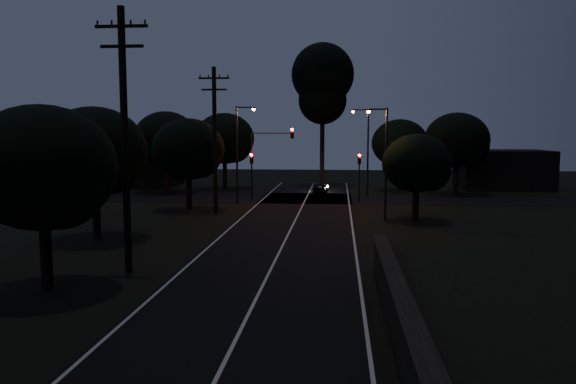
{
  "coord_description": "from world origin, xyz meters",
  "views": [
    {
      "loc": [
        2.89,
        -7.69,
        5.93
      ],
      "look_at": [
        0.0,
        24.0,
        2.5
      ],
      "focal_mm": 35.0,
      "sensor_mm": 36.0,
      "label": 1
    }
  ],
  "objects_px": {
    "tall_pine": "(323,83)",
    "car": "(320,188)",
    "signal_right": "(359,168)",
    "signal_mast": "(271,150)",
    "streetlight_b": "(366,146)",
    "utility_pole_far": "(215,138)",
    "signal_left": "(252,168)",
    "utility_pole_mid": "(125,136)",
    "streetlight_a": "(239,147)",
    "streetlight_c": "(384,156)"
  },
  "relations": [
    {
      "from": "tall_pine",
      "to": "car",
      "type": "relative_size",
      "value": 4.96
    },
    {
      "from": "signal_right",
      "to": "signal_mast",
      "type": "relative_size",
      "value": 0.66
    },
    {
      "from": "streetlight_b",
      "to": "car",
      "type": "distance_m",
      "value": 6.2
    },
    {
      "from": "utility_pole_far",
      "to": "tall_pine",
      "type": "distance_m",
      "value": 24.73
    },
    {
      "from": "signal_left",
      "to": "signal_mast",
      "type": "distance_m",
      "value": 2.26
    },
    {
      "from": "utility_pole_mid",
      "to": "utility_pole_far",
      "type": "relative_size",
      "value": 1.05
    },
    {
      "from": "tall_pine",
      "to": "signal_left",
      "type": "height_order",
      "value": "tall_pine"
    },
    {
      "from": "signal_mast",
      "to": "streetlight_a",
      "type": "distance_m",
      "value": 3.13
    },
    {
      "from": "utility_pole_mid",
      "to": "tall_pine",
      "type": "height_order",
      "value": "tall_pine"
    },
    {
      "from": "streetlight_a",
      "to": "streetlight_c",
      "type": "bearing_deg",
      "value": -35.69
    },
    {
      "from": "signal_left",
      "to": "utility_pole_far",
      "type": "bearing_deg",
      "value": -99.94
    },
    {
      "from": "streetlight_a",
      "to": "streetlight_c",
      "type": "xyz_separation_m",
      "value": [
        11.14,
        -8.0,
        -0.29
      ]
    },
    {
      "from": "utility_pole_mid",
      "to": "signal_mast",
      "type": "bearing_deg",
      "value": 82.96
    },
    {
      "from": "signal_mast",
      "to": "streetlight_c",
      "type": "relative_size",
      "value": 0.83
    },
    {
      "from": "utility_pole_mid",
      "to": "streetlight_b",
      "type": "relative_size",
      "value": 1.38
    },
    {
      "from": "tall_pine",
      "to": "signal_right",
      "type": "bearing_deg",
      "value": -76.51
    },
    {
      "from": "signal_left",
      "to": "signal_mast",
      "type": "height_order",
      "value": "signal_mast"
    },
    {
      "from": "car",
      "to": "streetlight_a",
      "type": "bearing_deg",
      "value": 54.47
    },
    {
      "from": "utility_pole_far",
      "to": "streetlight_b",
      "type": "xyz_separation_m",
      "value": [
        11.31,
        12.0,
        -0.85
      ]
    },
    {
      "from": "signal_mast",
      "to": "streetlight_c",
      "type": "distance_m",
      "value": 13.28
    },
    {
      "from": "utility_pole_mid",
      "to": "signal_right",
      "type": "xyz_separation_m",
      "value": [
        10.6,
        24.99,
        -2.9
      ]
    },
    {
      "from": "utility_pole_mid",
      "to": "signal_right",
      "type": "height_order",
      "value": "utility_pole_mid"
    },
    {
      "from": "streetlight_b",
      "to": "streetlight_c",
      "type": "xyz_separation_m",
      "value": [
        0.52,
        -14.0,
        -0.29
      ]
    },
    {
      "from": "streetlight_c",
      "to": "tall_pine",
      "type": "bearing_deg",
      "value": 100.93
    },
    {
      "from": "signal_right",
      "to": "streetlight_a",
      "type": "bearing_deg",
      "value": -168.66
    },
    {
      "from": "signal_mast",
      "to": "streetlight_a",
      "type": "height_order",
      "value": "streetlight_a"
    },
    {
      "from": "utility_pole_mid",
      "to": "streetlight_c",
      "type": "relative_size",
      "value": 1.47
    },
    {
      "from": "utility_pole_mid",
      "to": "signal_right",
      "type": "distance_m",
      "value": 27.3
    },
    {
      "from": "streetlight_c",
      "to": "signal_left",
      "type": "bearing_deg",
      "value": 136.24
    },
    {
      "from": "signal_right",
      "to": "car",
      "type": "height_order",
      "value": "signal_right"
    },
    {
      "from": "utility_pole_mid",
      "to": "signal_mast",
      "type": "xyz_separation_m",
      "value": [
        3.09,
        24.99,
        -1.4
      ]
    },
    {
      "from": "signal_right",
      "to": "tall_pine",
      "type": "bearing_deg",
      "value": 103.49
    },
    {
      "from": "signal_mast",
      "to": "streetlight_c",
      "type": "bearing_deg",
      "value": -48.81
    },
    {
      "from": "utility_pole_far",
      "to": "signal_right",
      "type": "bearing_deg",
      "value": 37.0
    },
    {
      "from": "signal_right",
      "to": "streetlight_b",
      "type": "distance_m",
      "value": 4.45
    },
    {
      "from": "car",
      "to": "signal_left",
      "type": "bearing_deg",
      "value": 49.68
    },
    {
      "from": "streetlight_b",
      "to": "streetlight_c",
      "type": "distance_m",
      "value": 14.01
    },
    {
      "from": "utility_pole_mid",
      "to": "tall_pine",
      "type": "relative_size",
      "value": 0.7
    },
    {
      "from": "tall_pine",
      "to": "car",
      "type": "xyz_separation_m",
      "value": [
        0.11,
        -9.0,
        -10.74
      ]
    },
    {
      "from": "streetlight_b",
      "to": "utility_pole_far",
      "type": "bearing_deg",
      "value": -133.3
    },
    {
      "from": "streetlight_c",
      "to": "signal_right",
      "type": "bearing_deg",
      "value": 97.02
    },
    {
      "from": "streetlight_b",
      "to": "signal_mast",
      "type": "bearing_deg",
      "value": -154.01
    },
    {
      "from": "signal_right",
      "to": "car",
      "type": "xyz_separation_m",
      "value": [
        -3.49,
        6.01,
        -2.3
      ]
    },
    {
      "from": "signal_mast",
      "to": "utility_pole_mid",
      "type": "bearing_deg",
      "value": -97.04
    },
    {
      "from": "streetlight_c",
      "to": "streetlight_b",
      "type": "bearing_deg",
      "value": 92.14
    },
    {
      "from": "utility_pole_far",
      "to": "signal_mast",
      "type": "bearing_deg",
      "value": 68.89
    },
    {
      "from": "signal_right",
      "to": "signal_mast",
      "type": "bearing_deg",
      "value": 179.97
    },
    {
      "from": "utility_pole_far",
      "to": "car",
      "type": "relative_size",
      "value": 3.33
    },
    {
      "from": "signal_left",
      "to": "signal_right",
      "type": "distance_m",
      "value": 9.2
    },
    {
      "from": "signal_mast",
      "to": "signal_right",
      "type": "bearing_deg",
      "value": -0.03
    }
  ]
}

